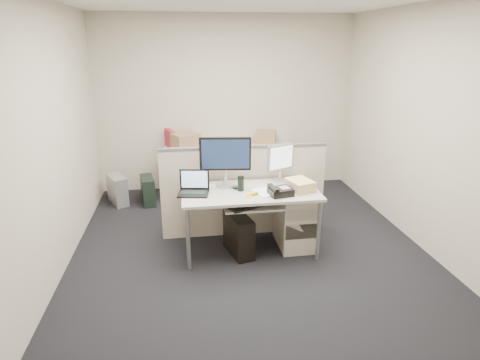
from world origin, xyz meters
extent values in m
cube|color=black|center=(0.00, 0.00, -0.01)|extent=(4.00, 4.50, 0.01)
cube|color=#BEB19E|center=(0.00, 2.25, 1.35)|extent=(4.00, 0.02, 2.70)
cube|color=#BEB19E|center=(0.00, -2.25, 1.35)|extent=(4.00, 0.02, 2.70)
cube|color=#BEB19E|center=(-2.00, 0.00, 1.35)|extent=(0.02, 4.50, 2.70)
cube|color=#BEB19E|center=(2.00, 0.00, 1.35)|extent=(0.02, 4.50, 2.70)
cube|color=#ADAAA1|center=(0.00, 0.00, 0.71)|extent=(1.50, 0.75, 0.03)
cylinder|color=slate|center=(-0.70, -0.33, 0.35)|extent=(0.04, 0.04, 0.70)
cylinder|color=slate|center=(-0.70, 0.33, 0.35)|extent=(0.04, 0.04, 0.70)
cylinder|color=slate|center=(0.70, -0.33, 0.35)|extent=(0.04, 0.04, 0.70)
cylinder|color=slate|center=(0.70, 0.33, 0.35)|extent=(0.04, 0.04, 0.70)
cube|color=#ADAAA1|center=(0.00, -0.18, 0.62)|extent=(0.62, 0.32, 0.02)
cube|color=#B5AF98|center=(0.55, 0.05, 0.33)|extent=(0.40, 0.55, 0.65)
cube|color=#BBAB98|center=(0.00, 0.45, 0.55)|extent=(2.00, 0.06, 1.10)
cube|color=#B5AF98|center=(0.00, 1.93, 0.36)|extent=(2.00, 0.60, 0.72)
cube|color=black|center=(-0.25, 0.18, 1.02)|extent=(0.59, 0.28, 0.57)
cube|color=#B7B7BC|center=(0.40, 0.27, 0.95)|extent=(0.40, 0.31, 0.43)
cube|color=black|center=(-0.62, -0.02, 0.85)|extent=(0.36, 0.29, 0.24)
cylinder|color=black|center=(0.35, -0.05, 0.75)|extent=(0.16, 0.16, 0.05)
cube|color=black|center=(0.30, -0.18, 0.77)|extent=(0.27, 0.24, 0.08)
cube|color=white|center=(0.15, -0.08, 0.74)|extent=(0.30, 0.33, 0.01)
cube|color=yellow|center=(-0.05, -0.18, 0.74)|extent=(0.10, 0.10, 0.01)
cylinder|color=black|center=(-0.10, 0.02, 0.80)|extent=(0.07, 0.07, 0.15)
ellipsoid|color=yellow|center=(0.00, -0.15, 0.75)|extent=(0.17, 0.11, 0.04)
cube|color=black|center=(-0.15, 0.11, 0.74)|extent=(0.07, 0.11, 0.01)
cube|color=beige|center=(0.55, -0.05, 0.79)|extent=(0.31, 0.36, 0.11)
cube|color=black|center=(-0.05, -0.22, 0.64)|extent=(0.46, 0.32, 0.02)
cube|color=black|center=(-0.13, -0.05, 0.23)|extent=(0.31, 0.52, 0.46)
cube|color=black|center=(-1.25, 1.63, 0.20)|extent=(0.25, 0.46, 0.40)
cube|color=#B7B7BC|center=(-1.70, 1.70, 0.21)|extent=(0.36, 0.49, 0.43)
cube|color=#A17654|center=(-0.66, 1.81, 0.86)|extent=(0.46, 0.43, 0.28)
cube|color=#A17654|center=(0.60, 2.05, 0.84)|extent=(0.38, 0.33, 0.23)
cube|color=#A31B2C|center=(-0.90, 2.03, 0.87)|extent=(0.17, 0.33, 0.30)
camera|label=1|loc=(-0.71, -4.07, 2.27)|focal=30.00mm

